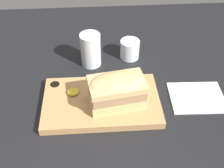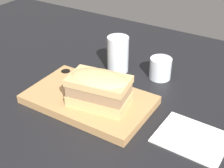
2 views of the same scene
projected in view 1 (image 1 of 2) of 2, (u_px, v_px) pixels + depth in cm
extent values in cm
cube|color=black|center=(83.00, 101.00, 84.98)|extent=(162.87, 116.02, 2.00)
cube|color=tan|center=(101.00, 102.00, 81.61)|extent=(33.56, 20.37, 2.27)
cylinder|color=black|center=(55.00, 86.00, 85.87)|extent=(2.85, 2.85, 1.14)
cube|color=tan|center=(117.00, 98.00, 79.05)|extent=(16.55, 11.31, 2.97)
cube|color=#9E7A56|center=(117.00, 91.00, 77.01)|extent=(15.89, 10.86, 3.05)
cube|color=tan|center=(117.00, 84.00, 75.37)|extent=(16.55, 11.31, 1.78)
ellipsoid|color=tan|center=(117.00, 82.00, 74.87)|extent=(16.22, 11.09, 2.67)
ellipsoid|color=gold|center=(73.00, 92.00, 82.19)|extent=(3.32, 3.32, 1.33)
cylinder|color=silver|center=(91.00, 50.00, 92.87)|extent=(6.76, 6.76, 11.48)
cylinder|color=silver|center=(91.00, 57.00, 94.87)|extent=(5.95, 5.95, 5.16)
cylinder|color=silver|center=(130.00, 49.00, 97.26)|extent=(6.67, 6.67, 6.59)
cylinder|color=#5B141E|center=(130.00, 50.00, 97.57)|extent=(6.00, 6.00, 5.29)
cube|color=white|center=(197.00, 97.00, 84.33)|extent=(16.58, 13.67, 0.40)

